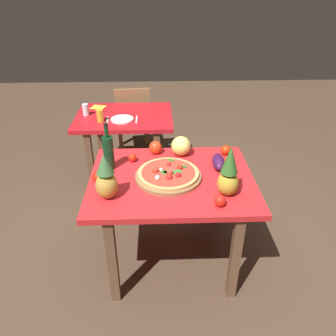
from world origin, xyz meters
name	(u,v)px	position (x,y,z in m)	size (l,w,h in m)	color
ground_plane	(171,254)	(0.00, 0.00, 0.00)	(10.00, 10.00, 0.00)	#4C3828
display_table	(172,188)	(0.00, 0.00, 0.64)	(1.14, 0.90, 0.73)	brown
background_table	(125,126)	(-0.42, 1.19, 0.62)	(0.96, 0.75, 0.73)	brown
dining_chair	(133,116)	(-0.38, 1.79, 0.48)	(0.44, 0.44, 0.85)	olive
pizza_board	(168,176)	(-0.02, -0.01, 0.74)	(0.46, 0.46, 0.03)	olive
pizza	(168,173)	(-0.02, -0.01, 0.77)	(0.42, 0.42, 0.06)	tan
wine_bottle	(108,152)	(-0.44, 0.14, 0.86)	(0.08, 0.08, 0.35)	#0F351B
pineapple_left	(106,178)	(-0.41, -0.22, 0.87)	(0.14, 0.14, 0.31)	#B38C37
pineapple_right	(229,174)	(0.34, -0.22, 0.88)	(0.13, 0.13, 0.34)	#B5942C
melon	(181,146)	(0.09, 0.33, 0.81)	(0.15, 0.15, 0.15)	#E5D968
bell_pepper	(156,148)	(-0.11, 0.36, 0.78)	(0.10, 0.10, 0.11)	red
eggplant	(218,162)	(0.34, 0.12, 0.78)	(0.20, 0.09, 0.09)	#3B1540
tomato_near_board	(133,158)	(-0.28, 0.24, 0.76)	(0.06, 0.06, 0.06)	red
tomato_by_bottle	(226,150)	(0.44, 0.32, 0.77)	(0.08, 0.08, 0.08)	red
tomato_beside_pepper	(220,201)	(0.28, -0.34, 0.77)	(0.07, 0.07, 0.07)	red
tomato_at_corner	(98,177)	(-0.50, -0.04, 0.77)	(0.07, 0.07, 0.07)	red
drinking_glass_juice	(100,116)	(-0.64, 1.03, 0.79)	(0.06, 0.06, 0.11)	gold
drinking_glass_water	(86,110)	(-0.80, 1.20, 0.79)	(0.06, 0.06, 0.12)	silver
dinner_plate	(122,119)	(-0.43, 1.06, 0.74)	(0.22, 0.22, 0.02)	white
fork_utensil	(108,120)	(-0.57, 1.06, 0.74)	(0.02, 0.18, 0.01)	silver
knife_utensil	(137,119)	(-0.29, 1.06, 0.74)	(0.02, 0.18, 0.01)	silver
napkin_folded	(98,107)	(-0.71, 1.42, 0.74)	(0.14, 0.12, 0.01)	yellow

